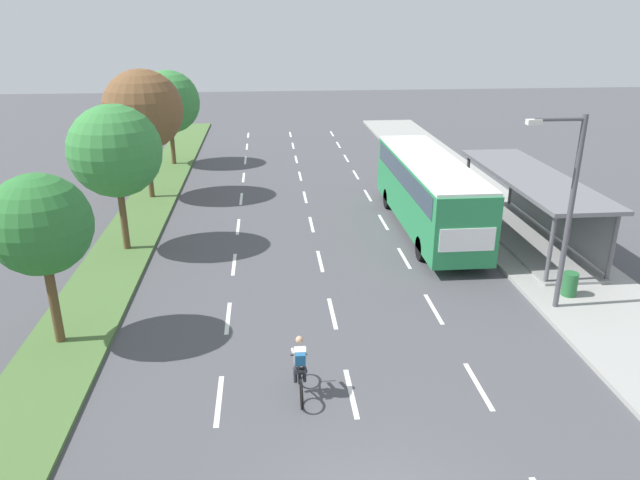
% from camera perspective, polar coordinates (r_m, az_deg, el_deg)
% --- Properties ---
extents(median_strip, '(2.60, 52.00, 0.12)m').
position_cam_1_polar(median_strip, '(30.65, -16.78, 2.24)').
color(median_strip, '#4C7038').
rests_on(median_strip, ground).
extents(sidewalk_right, '(4.50, 52.00, 0.15)m').
position_cam_1_polar(sidewalk_right, '(32.06, 15.64, 3.20)').
color(sidewalk_right, '#9E9E99').
rests_on(sidewalk_right, ground).
extents(lane_divider_left, '(0.14, 47.28, 0.01)m').
position_cam_1_polar(lane_divider_left, '(28.30, -7.91, 1.29)').
color(lane_divider_left, white).
rests_on(lane_divider_left, ground).
extents(lane_divider_center, '(0.14, 47.28, 0.01)m').
position_cam_1_polar(lane_divider_center, '(28.34, -0.83, 1.52)').
color(lane_divider_center, white).
rests_on(lane_divider_center, ground).
extents(lane_divider_right, '(0.14, 47.28, 0.01)m').
position_cam_1_polar(lane_divider_right, '(28.81, 6.13, 1.73)').
color(lane_divider_right, white).
rests_on(lane_divider_right, ground).
extents(bus_shelter, '(2.90, 10.23, 2.86)m').
position_cam_1_polar(bus_shelter, '(27.35, 20.05, 3.60)').
color(bus_shelter, gray).
rests_on(bus_shelter, sidewalk_right).
extents(bus, '(2.54, 11.29, 3.37)m').
position_cam_1_polar(bus, '(27.43, 10.40, 5.03)').
color(bus, '#28844C').
rests_on(bus, ground).
extents(cyclist, '(0.46, 1.82, 1.71)m').
position_cam_1_polar(cyclist, '(15.80, -1.94, -12.36)').
color(cyclist, black).
rests_on(cyclist, ground).
extents(median_tree_second, '(2.94, 2.94, 5.24)m').
position_cam_1_polar(median_tree_second, '(18.52, -25.42, 1.30)').
color(median_tree_second, brown).
rests_on(median_tree_second, median_strip).
extents(median_tree_third, '(3.73, 3.73, 6.06)m').
position_cam_1_polar(median_tree_third, '(25.31, -19.17, 8.10)').
color(median_tree_third, brown).
rests_on(median_tree_third, median_strip).
extents(median_tree_fourth, '(4.13, 4.13, 6.75)m').
position_cam_1_polar(median_tree_fourth, '(32.58, -16.72, 11.94)').
color(median_tree_fourth, brown).
rests_on(median_tree_fourth, median_strip).
extents(median_tree_fifth, '(3.97, 3.97, 6.02)m').
position_cam_1_polar(median_tree_fifth, '(40.05, -14.40, 12.78)').
color(median_tree_fifth, brown).
rests_on(median_tree_fifth, median_strip).
extents(streetlight, '(1.91, 0.24, 6.50)m').
position_cam_1_polar(streetlight, '(20.37, 22.70, 3.45)').
color(streetlight, '#4C4C51').
rests_on(streetlight, sidewalk_right).
extents(trash_bin, '(0.52, 0.52, 0.85)m').
position_cam_1_polar(trash_bin, '(22.61, 22.98, -3.94)').
color(trash_bin, '#286B38').
rests_on(trash_bin, sidewalk_right).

